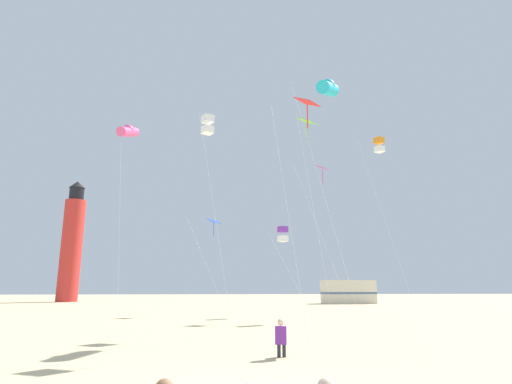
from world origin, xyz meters
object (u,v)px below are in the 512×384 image
(kite_box_white, at_px, (208,125))
(lighthouse_distant, at_px, (72,244))
(kite_diamond_lime, at_px, (307,129))
(kite_tube_rainbow, at_px, (128,131))
(kite_diamond_magenta, at_px, (322,174))
(rv_van_cream, at_px, (348,292))
(kite_box_orange, at_px, (379,145))
(kite_box_violet, at_px, (283,234))
(kite_flyer_standing, at_px, (281,337))
(kite_diamond_scarlet, at_px, (306,111))
(kite_tube_cyan, at_px, (328,88))
(kite_diamond_blue, at_px, (214,224))

(kite_box_white, distance_m, lighthouse_distant, 41.59)
(kite_diamond_lime, bearing_deg, kite_tube_rainbow, 149.57)
(kite_diamond_magenta, bearing_deg, rv_van_cream, 70.35)
(kite_box_orange, distance_m, kite_tube_rainbow, 18.66)
(kite_box_violet, height_order, kite_diamond_lime, kite_diamond_lime)
(kite_flyer_standing, xyz_separation_m, kite_box_orange, (9.85, 16.23, 11.98))
(kite_diamond_scarlet, xyz_separation_m, kite_tube_rainbow, (-10.35, 12.41, 3.54))
(kite_diamond_magenta, bearing_deg, kite_box_violet, 137.66)
(kite_box_white, xyz_separation_m, lighthouse_distant, (-20.21, 36.16, -3.75))
(kite_tube_cyan, relative_size, kite_box_orange, 0.99)
(kite_diamond_lime, relative_size, lighthouse_distant, 0.68)
(lighthouse_distant, height_order, rv_van_cream, lighthouse_distant)
(kite_box_white, distance_m, kite_diamond_scarlet, 9.07)
(kite_flyer_standing, xyz_separation_m, kite_diamond_magenta, (5.15, 15.38, 9.41))
(kite_box_violet, xyz_separation_m, lighthouse_distant, (-25.68, 28.92, 1.92))
(lighthouse_distant, bearing_deg, kite_box_white, -60.80)
(kite_tube_cyan, height_order, rv_van_cream, kite_tube_cyan)
(kite_diamond_scarlet, bearing_deg, kite_diamond_blue, 104.52)
(kite_flyer_standing, distance_m, kite_diamond_magenta, 18.75)
(kite_flyer_standing, relative_size, kite_tube_rainbow, 0.09)
(rv_van_cream, bearing_deg, kite_diamond_scarlet, -110.50)
(kite_flyer_standing, relative_size, kite_tube_cyan, 0.09)
(kite_flyer_standing, height_order, lighthouse_distant, lighthouse_distant)
(kite_tube_cyan, bearing_deg, kite_box_orange, 56.35)
(kite_box_orange, height_order, kite_tube_rainbow, kite_tube_rainbow)
(kite_tube_cyan, height_order, kite_box_orange, kite_box_orange)
(kite_flyer_standing, height_order, kite_diamond_lime, kite_diamond_lime)
(kite_diamond_scarlet, relative_size, lighthouse_distant, 0.59)
(kite_flyer_standing, xyz_separation_m, rv_van_cream, (13.38, 38.42, 0.78))
(kite_tube_rainbow, bearing_deg, kite_box_orange, 2.67)
(kite_box_white, bearing_deg, kite_diamond_blue, 88.61)
(kite_flyer_standing, bearing_deg, kite_box_orange, -111.24)
(kite_flyer_standing, distance_m, kite_diamond_blue, 20.59)
(kite_tube_cyan, xyz_separation_m, kite_tube_rainbow, (-12.35, 8.58, 0.51))
(kite_flyer_standing, xyz_separation_m, kite_diamond_scarlet, (1.56, 2.96, 8.73))
(kite_diamond_blue, bearing_deg, kite_flyer_standing, -82.07)
(kite_tube_cyan, bearing_deg, kite_diamond_blue, 116.34)
(kite_diamond_magenta, bearing_deg, kite_tube_rainbow, -179.95)
(kite_flyer_standing, height_order, kite_box_orange, kite_box_orange)
(kite_box_violet, xyz_separation_m, kite_diamond_lime, (0.19, -9.16, 4.81))
(kite_tube_cyan, height_order, kite_diamond_lime, kite_tube_cyan)
(kite_diamond_lime, bearing_deg, kite_flyer_standing, -107.69)
(kite_diamond_blue, relative_size, lighthouse_distant, 0.44)
(kite_flyer_standing, relative_size, kite_diamond_lime, 0.10)
(kite_flyer_standing, bearing_deg, rv_van_cream, -99.20)
(kite_box_white, bearing_deg, kite_box_orange, 24.12)
(kite_flyer_standing, xyz_separation_m, kite_tube_cyan, (3.56, 6.78, 11.76))
(kite_box_white, bearing_deg, rv_van_cream, 59.70)
(kite_diamond_magenta, bearing_deg, kite_diamond_lime, -109.58)
(kite_flyer_standing, height_order, kite_diamond_scarlet, kite_diamond_scarlet)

